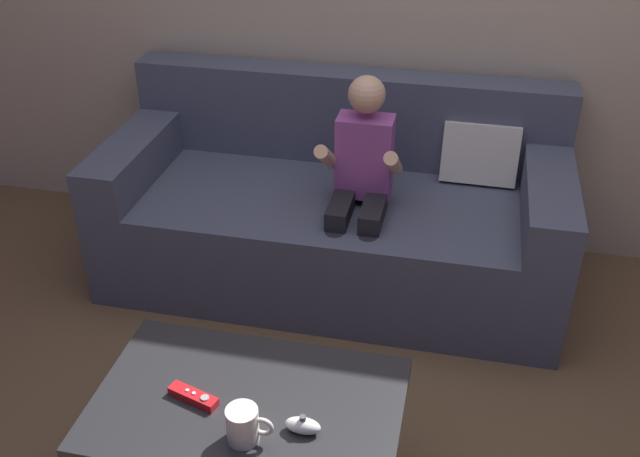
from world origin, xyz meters
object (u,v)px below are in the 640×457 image
(person_seated_on_couch, at_px, (360,183))
(nunchuk_white, at_px, (303,425))
(couch, at_px, (337,212))
(coffee_table, at_px, (249,423))
(coffee_mug, at_px, (244,425))
(game_remote_red_near_edge, at_px, (193,396))

(person_seated_on_couch, distance_m, nunchuk_white, 1.13)
(couch, xyz_separation_m, coffee_table, (0.01, -1.23, 0.07))
(person_seated_on_couch, xyz_separation_m, coffee_mug, (-0.08, -1.18, -0.05))
(coffee_mug, bearing_deg, game_remote_red_near_edge, 150.20)
(couch, bearing_deg, coffee_mug, -88.30)
(couch, xyz_separation_m, game_remote_red_near_edge, (-0.13, -1.26, 0.16))
(coffee_table, bearing_deg, nunchuk_white, -22.63)
(coffee_table, xyz_separation_m, nunchuk_white, (0.16, -0.07, 0.10))
(person_seated_on_couch, relative_size, nunchuk_white, 9.94)
(coffee_mug, bearing_deg, person_seated_on_couch, 86.10)
(person_seated_on_couch, xyz_separation_m, nunchuk_white, (0.05, -1.13, -0.07))
(nunchuk_white, bearing_deg, game_remote_red_near_edge, 171.84)
(couch, bearing_deg, nunchuk_white, -82.41)
(person_seated_on_couch, xyz_separation_m, game_remote_red_near_edge, (-0.25, -1.09, -0.08))
(coffee_table, relative_size, game_remote_red_near_edge, 5.52)
(game_remote_red_near_edge, height_order, coffee_mug, coffee_mug)
(couch, relative_size, nunchuk_white, 19.79)
(coffee_table, height_order, coffee_mug, coffee_mug)
(couch, bearing_deg, coffee_table, -89.59)
(coffee_mug, bearing_deg, nunchuk_white, 21.72)
(game_remote_red_near_edge, relative_size, nunchuk_white, 1.58)
(couch, relative_size, coffee_mug, 15.29)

